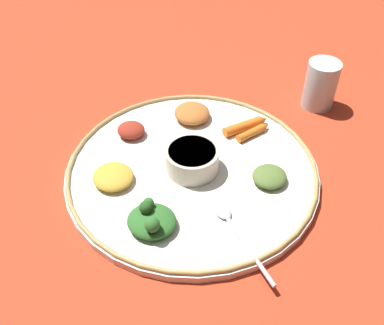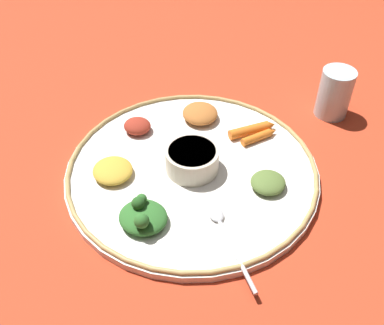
# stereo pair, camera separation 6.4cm
# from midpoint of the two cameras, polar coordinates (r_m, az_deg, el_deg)

# --- Properties ---
(ground_plane) EXTENTS (2.40, 2.40, 0.00)m
(ground_plane) POSITION_cam_midpoint_polar(r_m,az_deg,el_deg) (0.82, 2.24, -1.58)
(ground_plane) COLOR #B7381E
(platter) EXTENTS (0.45, 0.45, 0.01)m
(platter) POSITION_cam_midpoint_polar(r_m,az_deg,el_deg) (0.81, 2.26, -1.22)
(platter) COLOR white
(platter) RESTS_ON ground_plane
(platter_rim) EXTENTS (0.45, 0.45, 0.01)m
(platter_rim) POSITION_cam_midpoint_polar(r_m,az_deg,el_deg) (0.81, 2.28, -0.71)
(platter_rim) COLOR tan
(platter_rim) RESTS_ON platter
(center_bowl) EXTENTS (0.09, 0.09, 0.04)m
(center_bowl) POSITION_cam_midpoint_polar(r_m,az_deg,el_deg) (0.79, 2.32, 0.36)
(center_bowl) COLOR beige
(center_bowl) RESTS_ON platter
(spoon) EXTENTS (0.16, 0.08, 0.01)m
(spoon) POSITION_cam_midpoint_polar(r_m,az_deg,el_deg) (0.71, 6.85, -8.92)
(spoon) COLOR silver
(spoon) RESTS_ON platter
(greens_pile) EXTENTS (0.10, 0.10, 0.04)m
(greens_pile) POSITION_cam_midpoint_polar(r_m,az_deg,el_deg) (0.71, -3.69, -6.89)
(greens_pile) COLOR #2D6628
(greens_pile) RESTS_ON platter
(carrot_near_spoon) EXTENTS (0.03, 0.08, 0.02)m
(carrot_near_spoon) POSITION_cam_midpoint_polar(r_m,az_deg,el_deg) (0.88, 10.55, 3.17)
(carrot_near_spoon) COLOR orange
(carrot_near_spoon) RESTS_ON platter
(carrot_outer) EXTENTS (0.05, 0.10, 0.02)m
(carrot_outer) POSITION_cam_midpoint_polar(r_m,az_deg,el_deg) (0.89, 9.69, 4.02)
(carrot_outer) COLOR orange
(carrot_outer) RESTS_ON platter
(mound_chickpea) EXTENTS (0.09, 0.09, 0.03)m
(mound_chickpea) POSITION_cam_midpoint_polar(r_m,az_deg,el_deg) (0.91, 3.06, 6.15)
(mound_chickpea) COLOR #B2662D
(mound_chickpea) RESTS_ON platter
(mound_collards) EXTENTS (0.07, 0.07, 0.02)m
(mound_collards) POSITION_cam_midpoint_polar(r_m,az_deg,el_deg) (0.78, 11.92, -2.58)
(mound_collards) COLOR #567033
(mound_collards) RESTS_ON platter
(mound_beet) EXTENTS (0.07, 0.07, 0.03)m
(mound_beet) POSITION_cam_midpoint_polar(r_m,az_deg,el_deg) (0.88, -4.86, 4.55)
(mound_beet) COLOR maroon
(mound_beet) RESTS_ON platter
(mound_lentil_yellow) EXTENTS (0.08, 0.08, 0.02)m
(mound_lentil_yellow) POSITION_cam_midpoint_polar(r_m,az_deg,el_deg) (0.80, -7.73, -1.09)
(mound_lentil_yellow) COLOR gold
(mound_lentil_yellow) RESTS_ON platter
(drinking_glass) EXTENTS (0.07, 0.07, 0.10)m
(drinking_glass) POSITION_cam_midpoint_polar(r_m,az_deg,el_deg) (0.98, 19.32, 7.89)
(drinking_glass) COLOR silver
(drinking_glass) RESTS_ON ground_plane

